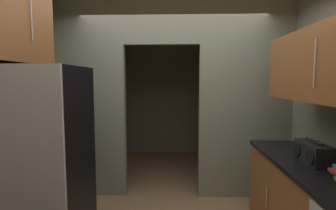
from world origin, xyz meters
TOP-DOWN VIEW (x-y plane):
  - kitchen_partition at (0.05, 1.21)m, footprint 3.23×0.12m
  - adjoining_room_shell at (0.00, 2.80)m, footprint 3.23×2.30m
  - refrigerator at (-1.19, -0.13)m, footprint 0.80×0.77m
  - upper_cabinet_fridgeside at (-1.43, -0.03)m, footprint 0.36×0.88m
  - boombox at (1.24, -0.13)m, footprint 0.18×0.39m

SIDE VIEW (x-z plane):
  - refrigerator at x=-1.19m, z-range 0.00..1.76m
  - boombox at x=1.24m, z-range 0.90..1.11m
  - adjoining_room_shell at x=0.00m, z-range 0.00..2.82m
  - kitchen_partition at x=0.05m, z-range 0.11..2.93m
  - upper_cabinet_fridgeside at x=-1.43m, z-range 1.79..2.80m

